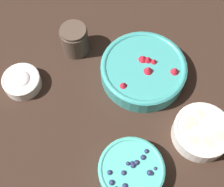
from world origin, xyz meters
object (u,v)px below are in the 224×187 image
(bowl_blueberries, at_px, (131,170))
(bowl_bananas, at_px, (202,132))
(bowl_strawberries, at_px, (143,69))
(bowl_cream, at_px, (22,81))
(jar_chocolate, at_px, (75,40))

(bowl_blueberries, height_order, bowl_bananas, same)
(bowl_strawberries, relative_size, bowl_cream, 2.29)
(bowl_bananas, relative_size, jar_chocolate, 1.64)
(bowl_blueberries, xyz_separation_m, bowl_cream, (0.43, 0.10, -0.01))
(bowl_blueberries, bearing_deg, bowl_cream, 13.46)
(bowl_strawberries, distance_m, jar_chocolate, 0.24)
(bowl_strawberries, distance_m, bowl_blueberries, 0.32)
(bowl_strawberries, height_order, jar_chocolate, jar_chocolate)
(bowl_blueberries, relative_size, bowl_cream, 1.52)
(bowl_strawberries, height_order, bowl_bananas, bowl_strawberries)
(bowl_bananas, xyz_separation_m, bowl_cream, (0.46, 0.33, -0.01))
(bowl_bananas, distance_m, bowl_cream, 0.57)
(bowl_cream, bearing_deg, jar_chocolate, -85.24)
(bowl_strawberries, distance_m, bowl_bananas, 0.26)
(bowl_bananas, distance_m, jar_chocolate, 0.49)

